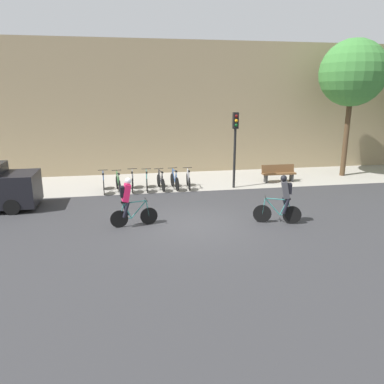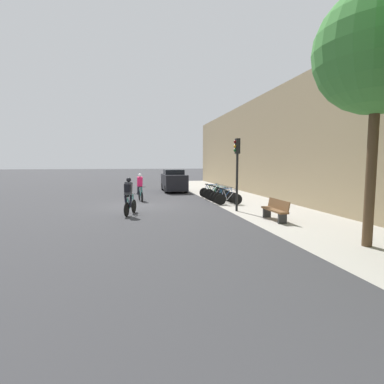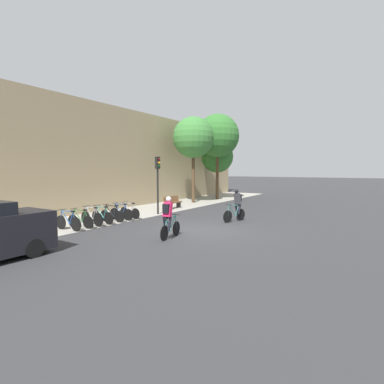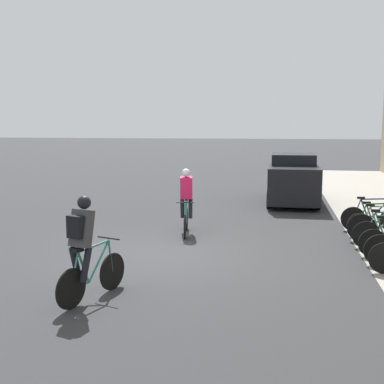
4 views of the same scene
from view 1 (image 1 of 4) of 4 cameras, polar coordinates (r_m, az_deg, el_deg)
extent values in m
plane|color=#333335|center=(13.34, 0.15, -4.98)|extent=(200.00, 200.00, 0.00)
cube|color=#A39E93|center=(19.75, -3.36, 1.63)|extent=(44.00, 4.50, 0.01)
cube|color=#9E8966|center=(21.77, -4.33, 12.59)|extent=(44.00, 0.60, 7.32)
cylinder|color=black|center=(13.36, -6.57, -3.65)|extent=(0.62, 0.12, 0.62)
cylinder|color=black|center=(13.20, -11.04, -4.07)|extent=(0.62, 0.12, 0.62)
cylinder|color=teal|center=(13.21, -8.12, -2.64)|extent=(0.57, 0.12, 0.62)
cylinder|color=teal|center=(13.15, -9.78, -2.85)|extent=(0.27, 0.08, 0.58)
cylinder|color=teal|center=(13.11, -8.66, -1.50)|extent=(0.77, 0.15, 0.07)
cylinder|color=teal|center=(13.23, -10.13, -4.02)|extent=(0.42, 0.09, 0.05)
cylinder|color=teal|center=(13.12, -10.69, -2.89)|extent=(0.22, 0.06, 0.56)
cylinder|color=teal|center=(13.26, -6.79, -2.48)|extent=(0.12, 0.05, 0.59)
cylinder|color=black|center=(13.16, -7.01, -1.13)|extent=(0.09, 0.46, 0.03)
cube|color=black|center=(13.04, -10.34, -1.54)|extent=(0.21, 0.11, 0.06)
cube|color=#EA1E56|center=(12.97, -9.97, -0.11)|extent=(0.36, 0.36, 0.63)
sphere|color=silver|center=(12.88, -9.70, 1.68)|extent=(0.25, 0.25, 0.22)
cylinder|color=black|center=(13.02, -10.01, -2.69)|extent=(0.29, 0.15, 0.56)
cylinder|color=black|center=(13.23, -10.15, -2.41)|extent=(0.25, 0.14, 0.56)
cube|color=black|center=(12.94, -10.60, 0.06)|extent=(0.18, 0.28, 0.36)
cylinder|color=black|center=(13.69, 10.64, -3.27)|extent=(0.64, 0.24, 0.66)
cylinder|color=black|center=(13.78, 14.99, -3.41)|extent=(0.64, 0.24, 0.66)
cylinder|color=teal|center=(13.63, 12.19, -2.19)|extent=(0.56, 0.22, 0.62)
cylinder|color=teal|center=(13.66, 13.81, -2.31)|extent=(0.27, 0.12, 0.58)
cylinder|color=teal|center=(13.56, 12.74, -1.06)|extent=(0.75, 0.28, 0.07)
cylinder|color=teal|center=(13.76, 14.12, -3.41)|extent=(0.41, 0.16, 0.05)
cylinder|color=teal|center=(13.69, 14.68, -2.30)|extent=(0.22, 0.10, 0.56)
cylinder|color=teal|center=(13.60, 10.88, -2.11)|extent=(0.12, 0.07, 0.59)
cylinder|color=black|center=(13.51, 11.12, -0.78)|extent=(0.17, 0.45, 0.03)
cube|color=black|center=(13.59, 14.37, -1.02)|extent=(0.22, 0.14, 0.06)
cube|color=#3D3D42|center=(13.49, 14.04, 0.34)|extent=(0.40, 0.40, 0.63)
sphere|color=black|center=(13.39, 13.81, 2.05)|extent=(0.28, 0.28, 0.22)
cylinder|color=black|center=(13.75, 14.05, -1.87)|extent=(0.30, 0.19, 0.56)
cylinder|color=black|center=(13.54, 14.14, -2.14)|extent=(0.26, 0.18, 0.56)
cube|color=black|center=(13.50, 14.64, 0.53)|extent=(0.21, 0.29, 0.36)
cylinder|color=black|center=(18.58, -13.31, 1.44)|extent=(0.07, 0.67, 0.67)
cylinder|color=black|center=(17.57, -13.29, 0.67)|extent=(0.07, 0.67, 0.67)
cylinder|color=#1E478C|center=(18.18, -13.35, 2.05)|extent=(0.07, 0.57, 0.62)
cylinder|color=#1E478C|center=(17.80, -13.35, 1.74)|extent=(0.05, 0.27, 0.58)
cylinder|color=#1E478C|center=(18.01, -13.41, 2.85)|extent=(0.08, 0.77, 0.07)
cylinder|color=#1E478C|center=(17.78, -13.29, 0.81)|extent=(0.05, 0.42, 0.05)
cylinder|color=#1E478C|center=(17.60, -13.34, 1.61)|extent=(0.04, 0.22, 0.56)
cylinder|color=#1E478C|center=(18.48, -13.36, 2.29)|extent=(0.04, 0.12, 0.59)
cylinder|color=black|center=(18.37, -13.42, 3.26)|extent=(0.46, 0.05, 0.03)
cube|color=black|center=(17.62, -13.41, 2.68)|extent=(0.09, 0.20, 0.06)
cylinder|color=black|center=(18.52, -11.37, 1.44)|extent=(0.13, 0.62, 0.62)
cylinder|color=black|center=(17.59, -10.95, 0.74)|extent=(0.13, 0.62, 0.62)
cylinder|color=#2D6B33|center=(18.14, -11.27, 2.07)|extent=(0.12, 0.53, 0.62)
cylinder|color=#2D6B33|center=(17.80, -11.12, 1.79)|extent=(0.08, 0.25, 0.58)
cylinder|color=#2D6B33|center=(17.98, -11.27, 2.88)|extent=(0.15, 0.72, 0.07)
cylinder|color=#2D6B33|center=(17.78, -11.03, 0.86)|extent=(0.09, 0.39, 0.05)
cylinder|color=#2D6B33|center=(17.61, -11.03, 1.68)|extent=(0.06, 0.21, 0.56)
cylinder|color=#2D6B33|center=(18.42, -11.40, 2.29)|extent=(0.05, 0.12, 0.58)
cylinder|color=black|center=(18.32, -11.43, 3.27)|extent=(0.46, 0.10, 0.03)
cube|color=black|center=(17.63, -11.12, 2.73)|extent=(0.11, 0.21, 0.06)
cylinder|color=black|center=(18.53, -9.01, 1.69)|extent=(0.07, 0.71, 0.71)
cylinder|color=black|center=(17.56, -9.07, 0.94)|extent=(0.07, 0.71, 0.71)
cylinder|color=#99999E|center=(18.14, -9.06, 2.31)|extent=(0.06, 0.55, 0.62)
cylinder|color=#99999E|center=(17.78, -9.08, 2.00)|extent=(0.05, 0.26, 0.58)
cylinder|color=#99999E|center=(17.97, -9.11, 3.11)|extent=(0.07, 0.74, 0.07)
cylinder|color=#99999E|center=(17.75, -9.05, 1.07)|extent=(0.05, 0.40, 0.05)
cylinder|color=#99999E|center=(17.58, -9.10, 1.88)|extent=(0.04, 0.21, 0.56)
cylinder|color=#99999E|center=(18.43, -9.05, 2.54)|extent=(0.04, 0.12, 0.58)
cylinder|color=black|center=(18.32, -9.09, 3.52)|extent=(0.46, 0.05, 0.03)
cube|color=black|center=(17.60, -9.13, 2.95)|extent=(0.09, 0.20, 0.06)
cylinder|color=black|center=(18.56, -6.94, 1.70)|extent=(0.06, 0.65, 0.65)
cylinder|color=black|center=(17.58, -6.86, 0.95)|extent=(0.06, 0.65, 0.65)
cylinder|color=teal|center=(18.17, -6.94, 2.32)|extent=(0.06, 0.55, 0.62)
cylinder|color=teal|center=(17.81, -6.91, 2.01)|extent=(0.05, 0.26, 0.58)
cylinder|color=teal|center=(18.00, -6.96, 3.12)|extent=(0.07, 0.75, 0.07)
cylinder|color=teal|center=(17.78, -6.87, 1.08)|extent=(0.05, 0.41, 0.05)
cylinder|color=teal|center=(17.61, -6.89, 1.89)|extent=(0.04, 0.21, 0.56)
cylinder|color=teal|center=(18.46, -6.96, 2.55)|extent=(0.04, 0.12, 0.58)
cylinder|color=black|center=(18.35, -6.99, 3.53)|extent=(0.46, 0.04, 0.03)
cube|color=black|center=(17.63, -6.93, 2.96)|extent=(0.09, 0.20, 0.06)
cylinder|color=black|center=(18.60, -5.11, 1.74)|extent=(0.11, 0.63, 0.63)
cylinder|color=black|center=(17.65, -4.41, 1.03)|extent=(0.11, 0.63, 0.63)
cylinder|color=black|center=(18.21, -4.90, 2.37)|extent=(0.11, 0.55, 0.62)
cylinder|color=black|center=(17.86, -4.64, 2.08)|extent=(0.07, 0.26, 0.58)
cylinder|color=black|center=(18.05, -4.84, 3.17)|extent=(0.13, 0.74, 0.07)
cylinder|color=black|center=(17.84, -4.56, 1.16)|extent=(0.08, 0.40, 0.05)
cylinder|color=black|center=(17.67, -4.49, 1.97)|extent=(0.06, 0.21, 0.56)
cylinder|color=black|center=(18.49, -5.11, 2.59)|extent=(0.05, 0.12, 0.58)
cylinder|color=black|center=(18.39, -5.10, 3.57)|extent=(0.46, 0.09, 0.03)
cube|color=black|center=(17.69, -4.58, 3.02)|extent=(0.10, 0.21, 0.06)
cylinder|color=black|center=(18.64, -3.02, 1.86)|extent=(0.11, 0.66, 0.66)
cylinder|color=black|center=(17.74, -2.28, 1.19)|extent=(0.11, 0.66, 0.66)
cylinder|color=#1E478C|center=(18.27, -2.79, 2.50)|extent=(0.10, 0.53, 0.62)
cylinder|color=#1E478C|center=(17.94, -2.51, 2.22)|extent=(0.07, 0.25, 0.58)
cylinder|color=#1E478C|center=(18.11, -2.72, 3.31)|extent=(0.12, 0.71, 0.07)
cylinder|color=#1E478C|center=(17.92, -2.44, 1.30)|extent=(0.08, 0.38, 0.05)
cylinder|color=#1E478C|center=(17.76, -2.36, 2.12)|extent=(0.06, 0.20, 0.56)
cylinder|color=#1E478C|center=(18.54, -3.01, 2.71)|extent=(0.05, 0.12, 0.58)
cylinder|color=black|center=(18.44, -2.99, 3.68)|extent=(0.46, 0.08, 0.03)
cube|color=black|center=(17.77, -2.44, 3.16)|extent=(0.10, 0.21, 0.06)
cylinder|color=black|center=(18.76, -0.73, 1.92)|extent=(0.07, 0.63, 0.63)
cylinder|color=black|center=(17.82, -0.40, 1.22)|extent=(0.07, 0.63, 0.63)
cylinder|color=#99999E|center=(18.38, -0.62, 2.54)|extent=(0.07, 0.54, 0.62)
cylinder|color=#99999E|center=(18.03, -0.50, 2.25)|extent=(0.05, 0.25, 0.58)
cylinder|color=#99999E|center=(18.22, -0.59, 3.34)|extent=(0.08, 0.72, 0.07)
cylinder|color=#99999E|center=(18.01, -0.47, 1.34)|extent=(0.06, 0.39, 0.05)
cylinder|color=#99999E|center=(17.84, -0.43, 2.14)|extent=(0.04, 0.21, 0.56)
cylinder|color=#99999E|center=(18.66, -0.72, 2.76)|extent=(0.04, 0.12, 0.58)
cylinder|color=black|center=(18.56, -0.71, 3.73)|extent=(0.46, 0.06, 0.03)
cube|color=black|center=(17.86, -0.47, 3.19)|extent=(0.09, 0.20, 0.06)
cylinder|color=black|center=(18.20, 6.52, 6.24)|extent=(0.12, 0.12, 3.64)
cube|color=black|center=(18.04, 6.66, 10.77)|extent=(0.26, 0.20, 0.76)
sphere|color=#590C0C|center=(17.91, 6.80, 11.40)|extent=(0.15, 0.15, 0.15)
sphere|color=orange|center=(17.92, 6.78, 10.74)|extent=(0.15, 0.15, 0.15)
sphere|color=#0C4719|center=(17.94, 6.76, 10.07)|extent=(0.15, 0.15, 0.15)
cube|color=brown|center=(20.02, 13.11, 2.75)|extent=(1.78, 0.40, 0.08)
cube|color=brown|center=(20.14, 12.95, 3.53)|extent=(1.78, 0.12, 0.40)
cube|color=#2D2D2D|center=(19.80, 11.18, 2.06)|extent=(0.08, 0.36, 0.45)
cube|color=#2D2D2D|center=(20.36, 14.91, 2.19)|extent=(0.08, 0.36, 0.45)
cylinder|color=black|center=(15.90, -25.73, -2.03)|extent=(0.62, 0.20, 0.62)
cylinder|color=black|center=(17.42, -24.36, -0.49)|extent=(0.62, 0.20, 0.62)
cylinder|color=#4C3823|center=(22.45, 22.43, 7.85)|extent=(0.28, 0.28, 4.41)
sphere|color=#3D7F38|center=(22.35, 23.31, 16.35)|extent=(3.48, 3.48, 3.48)
camera|label=2|loc=(23.00, 47.88, 4.84)|focal=28.00mm
camera|label=3|loc=(11.15, -69.91, -3.81)|focal=28.00mm
camera|label=4|loc=(19.62, 30.04, 8.09)|focal=45.00mm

